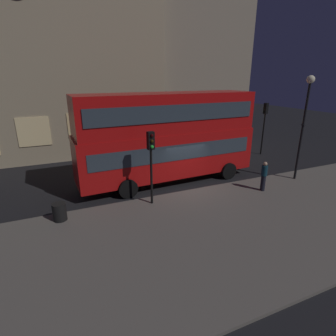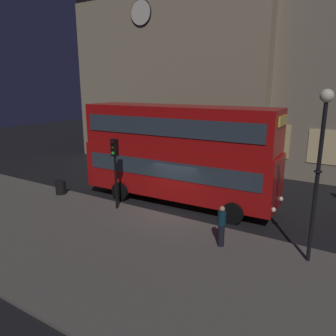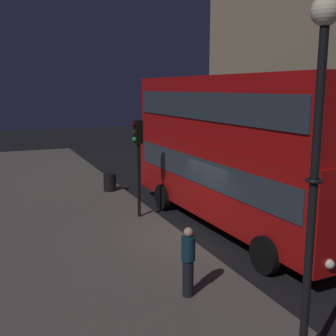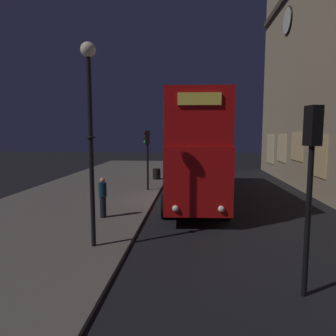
% 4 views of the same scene
% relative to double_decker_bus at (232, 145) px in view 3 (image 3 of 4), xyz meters
% --- Properties ---
extents(ground_plane, '(80.00, 80.00, 0.00)m').
position_rel_double_decker_bus_xyz_m(ground_plane, '(0.58, -1.52, -2.99)').
color(ground_plane, black).
extents(sidewalk_slab, '(44.00, 8.29, 0.12)m').
position_rel_double_decker_bus_xyz_m(sidewalk_slab, '(0.58, -6.16, -2.93)').
color(sidewalk_slab, '#5B564F').
rests_on(sidewalk_slab, ground).
extents(double_decker_bus, '(11.01, 3.22, 5.35)m').
position_rel_double_decker_bus_xyz_m(double_decker_bus, '(0.00, 0.00, 0.00)').
color(double_decker_bus, '#B20F0F').
rests_on(double_decker_bus, ground).
extents(traffic_light_near_kerb, '(0.34, 0.37, 3.67)m').
position_rel_double_decker_bus_xyz_m(traffic_light_near_kerb, '(-2.06, -2.78, -0.22)').
color(traffic_light_near_kerb, black).
rests_on(traffic_light_near_kerb, sidewalk_slab).
extents(street_lamp, '(0.45, 0.45, 6.17)m').
position_rel_double_decker_bus_xyz_m(street_lamp, '(7.39, -3.10, 1.35)').
color(street_lamp, black).
rests_on(street_lamp, sidewalk_slab).
extents(pedestrian, '(0.33, 0.33, 1.69)m').
position_rel_double_decker_bus_xyz_m(pedestrian, '(4.21, -3.74, -2.00)').
color(pedestrian, black).
rests_on(pedestrian, sidewalk_slab).
extents(litter_bin, '(0.59, 0.59, 0.81)m').
position_rel_double_decker_bus_xyz_m(litter_bin, '(-6.41, -2.73, -2.47)').
color(litter_bin, black).
rests_on(litter_bin, sidewalk_slab).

